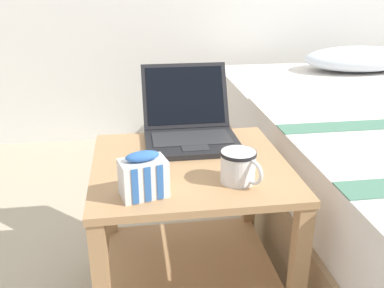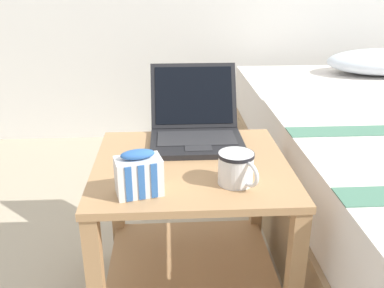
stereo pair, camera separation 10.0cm
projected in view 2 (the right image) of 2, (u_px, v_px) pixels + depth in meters
bedside_table at (191, 215)px, 1.39m from camera, size 0.60×0.57×0.52m
laptop at (196, 126)px, 1.49m from camera, size 0.31×0.36×0.23m
mug_front_left at (236, 167)px, 1.17m from camera, size 0.10×0.13×0.09m
snack_bag at (139, 174)px, 1.12m from camera, size 0.13×0.10×0.13m
cell_phone at (139, 166)px, 1.29m from camera, size 0.12×0.16×0.01m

